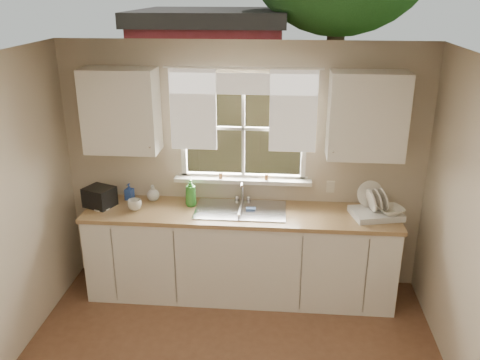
# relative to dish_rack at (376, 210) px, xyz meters

# --- Properties ---
(room_walls) EXTENTS (3.62, 4.02, 2.50)m
(room_walls) POSITION_rel_dish_rack_xyz_m (-1.29, -1.76, 0.26)
(room_walls) COLOR beige
(room_walls) RESTS_ON ground
(ceiling) EXTENTS (3.60, 4.00, 0.02)m
(ceiling) POSITION_rel_dish_rack_xyz_m (-1.29, -1.69, 1.52)
(ceiling) COLOR silver
(ceiling) RESTS_ON room_walls
(window) EXTENTS (1.38, 0.16, 1.06)m
(window) POSITION_rel_dish_rack_xyz_m (-1.29, 0.31, 0.51)
(window) COLOR white
(window) RESTS_ON room_walls
(curtains) EXTENTS (1.50, 0.03, 0.81)m
(curtains) POSITION_rel_dish_rack_xyz_m (-1.29, 0.26, 0.96)
(curtains) COLOR white
(curtains) RESTS_ON room_walls
(base_cabinets) EXTENTS (3.00, 0.62, 0.87)m
(base_cabinets) POSITION_rel_dish_rack_xyz_m (-1.29, -0.01, -0.54)
(base_cabinets) COLOR white
(base_cabinets) RESTS_ON ground
(countertop) EXTENTS (3.04, 0.65, 0.04)m
(countertop) POSITION_rel_dish_rack_xyz_m (-1.29, -0.01, -0.09)
(countertop) COLOR #A48052
(countertop) RESTS_ON base_cabinets
(upper_cabinet_left) EXTENTS (0.70, 0.33, 0.80)m
(upper_cabinet_left) POSITION_rel_dish_rack_xyz_m (-2.44, 0.13, 0.87)
(upper_cabinet_left) COLOR white
(upper_cabinet_left) RESTS_ON room_walls
(upper_cabinet_right) EXTENTS (0.70, 0.33, 0.80)m
(upper_cabinet_right) POSITION_rel_dish_rack_xyz_m (-0.14, 0.13, 0.87)
(upper_cabinet_right) COLOR white
(upper_cabinet_right) RESTS_ON room_walls
(wall_outlet) EXTENTS (0.08, 0.01, 0.12)m
(wall_outlet) POSITION_rel_dish_rack_xyz_m (-0.41, 0.29, 0.10)
(wall_outlet) COLOR beige
(wall_outlet) RESTS_ON room_walls
(sill_jars) EXTENTS (0.50, 0.04, 0.06)m
(sill_jars) POSITION_rel_dish_rack_xyz_m (-1.28, 0.25, 0.20)
(sill_jars) COLOR brown
(sill_jars) RESTS_ON window
(sink) EXTENTS (0.88, 0.52, 0.40)m
(sink) POSITION_rel_dish_rack_xyz_m (-1.29, 0.02, -0.14)
(sink) COLOR #B7B7BC
(sink) RESTS_ON countertop
(dish_rack) EXTENTS (0.51, 0.43, 0.31)m
(dish_rack) POSITION_rel_dish_rack_xyz_m (0.00, 0.00, 0.00)
(dish_rack) COLOR silver
(dish_rack) RESTS_ON countertop
(bowl) EXTENTS (0.30, 0.30, 0.06)m
(bowl) POSITION_rel_dish_rack_xyz_m (0.13, -0.05, 0.02)
(bowl) COLOR white
(bowl) RESTS_ON dish_rack
(soap_bottle_a) EXTENTS (0.14, 0.14, 0.29)m
(soap_bottle_a) POSITION_rel_dish_rack_xyz_m (-1.79, 0.09, 0.08)
(soap_bottle_a) COLOR #30862C
(soap_bottle_a) RESTS_ON countertop
(soap_bottle_b) EXTENTS (0.09, 0.09, 0.17)m
(soap_bottle_b) POSITION_rel_dish_rack_xyz_m (-2.44, 0.19, 0.02)
(soap_bottle_b) COLOR #2F54B3
(soap_bottle_b) RESTS_ON countertop
(soap_bottle_c) EXTENTS (0.16, 0.16, 0.16)m
(soap_bottle_c) POSITION_rel_dish_rack_xyz_m (-2.20, 0.19, 0.02)
(soap_bottle_c) COLOR #F2E7C7
(soap_bottle_c) RESTS_ON countertop
(saucer) EXTENTS (0.16, 0.16, 0.01)m
(saucer) POSITION_rel_dish_rack_xyz_m (-2.65, -0.05, -0.06)
(saucer) COLOR silver
(saucer) RESTS_ON countertop
(cup) EXTENTS (0.14, 0.14, 0.11)m
(cup) POSITION_rel_dish_rack_xyz_m (-2.32, -0.06, -0.01)
(cup) COLOR beige
(cup) RESTS_ON countertop
(black_appliance) EXTENTS (0.33, 0.31, 0.19)m
(black_appliance) POSITION_rel_dish_rack_xyz_m (-2.69, 0.01, 0.03)
(black_appliance) COLOR black
(black_appliance) RESTS_ON countertop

